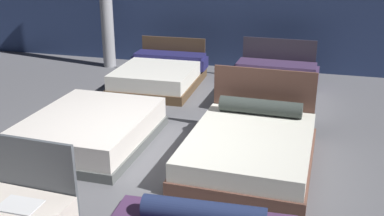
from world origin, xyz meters
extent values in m
cube|color=#5B5B60|center=(0.00, 0.00, -0.01)|extent=(18.00, 18.00, 0.02)
cube|color=#4F545A|center=(-1.02, -1.60, 0.48)|extent=(1.54, 0.12, 0.95)
cylinder|color=navy|center=(1.06, -1.82, 0.58)|extent=(1.08, 0.25, 0.20)
cube|color=#515554|center=(-1.12, 0.32, 0.06)|extent=(1.65, 2.07, 0.13)
cube|color=silver|center=(-1.12, 0.32, 0.28)|extent=(1.59, 2.01, 0.31)
cube|color=brown|center=(1.15, 0.27, 0.09)|extent=(1.65, 2.18, 0.17)
cube|color=silver|center=(1.15, 0.27, 0.29)|extent=(1.58, 2.12, 0.23)
cube|color=brown|center=(1.19, 1.33, 0.50)|extent=(1.49, 0.08, 1.00)
cylinder|color=#343B37|center=(1.18, 1.06, 0.52)|extent=(1.18, 0.26, 0.22)
cube|color=brown|center=(-1.06, 3.09, 0.08)|extent=(1.52, 2.03, 0.17)
cube|color=white|center=(-1.06, 3.09, 0.30)|extent=(1.46, 1.97, 0.27)
cube|color=brown|center=(-1.08, 4.09, 0.40)|extent=(1.40, 0.07, 0.80)
cube|color=#1F1E52|center=(-1.08, 3.82, 0.47)|extent=(1.47, 0.50, 0.07)
cube|color=#1F1E52|center=(-1.82, 3.81, 0.33)|extent=(0.08, 0.47, 0.22)
cube|color=#1F1E52|center=(-0.33, 3.84, 0.33)|extent=(0.08, 0.47, 0.22)
cube|color=#342E3A|center=(1.12, 3.10, 0.06)|extent=(1.63, 2.18, 0.12)
cube|color=silver|center=(1.12, 3.10, 0.25)|extent=(1.56, 2.11, 0.25)
cube|color=#342E3A|center=(1.15, 4.17, 0.44)|extent=(1.48, 0.08, 0.87)
cube|color=#3F2D4F|center=(1.14, 3.86, 0.41)|extent=(1.56, 0.61, 0.07)
cube|color=#3F2D4F|center=(0.35, 3.88, 0.23)|extent=(0.09, 0.57, 0.30)
cube|color=#3F2D4F|center=(1.93, 3.84, 0.23)|extent=(0.09, 0.57, 0.30)
cube|color=white|center=(0.00, -2.77, 1.05)|extent=(0.28, 0.20, 0.01)
camera|label=1|loc=(1.85, -5.05, 2.75)|focal=42.58mm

